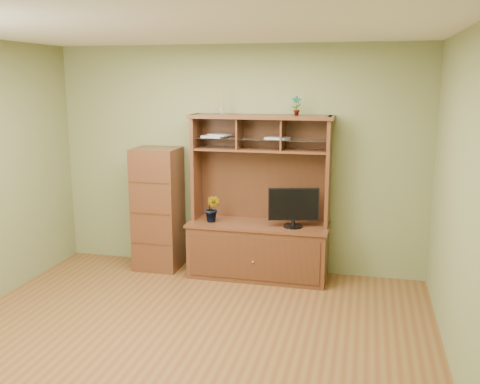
% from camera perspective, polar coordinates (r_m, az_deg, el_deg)
% --- Properties ---
extents(room, '(4.54, 4.04, 2.74)m').
position_cam_1_polar(room, '(4.56, -6.21, -0.10)').
color(room, brown).
rests_on(room, ground).
extents(media_hutch, '(1.66, 0.61, 1.90)m').
position_cam_1_polar(media_hutch, '(6.30, 2.01, -4.44)').
color(media_hutch, '#482614').
rests_on(media_hutch, room).
extents(monitor, '(0.56, 0.22, 0.45)m').
position_cam_1_polar(monitor, '(6.06, 5.72, -1.57)').
color(monitor, black).
rests_on(monitor, media_hutch).
extents(orchid_plant, '(0.20, 0.18, 0.33)m').
position_cam_1_polar(orchid_plant, '(6.27, -2.95, -1.77)').
color(orchid_plant, '#38591E').
rests_on(orchid_plant, media_hutch).
extents(top_plant, '(0.13, 0.10, 0.22)m').
position_cam_1_polar(top_plant, '(6.06, 6.03, 9.15)').
color(top_plant, '#326624').
rests_on(top_plant, media_hutch).
extents(reed_diffuser, '(0.06, 0.06, 0.30)m').
position_cam_1_polar(reed_diffuser, '(6.23, -1.97, 9.34)').
color(reed_diffuser, silver).
rests_on(reed_diffuser, media_hutch).
extents(magazines, '(1.04, 0.25, 0.04)m').
position_cam_1_polar(magazines, '(6.22, -0.42, 5.96)').
color(magazines, '#A5A5AA').
rests_on(magazines, media_hutch).
extents(side_cabinet, '(0.53, 0.49, 1.49)m').
position_cam_1_polar(side_cabinet, '(6.61, -8.74, -1.78)').
color(side_cabinet, '#482614').
rests_on(side_cabinet, room).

